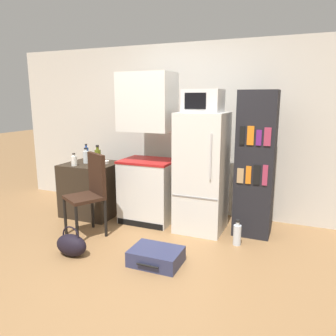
# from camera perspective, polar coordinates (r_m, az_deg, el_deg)

# --- Properties ---
(ground_plane) EXTENTS (24.00, 24.00, 0.00)m
(ground_plane) POSITION_cam_1_polar(r_m,az_deg,el_deg) (3.39, -7.18, -17.48)
(ground_plane) COLOR olive
(wall_back) EXTENTS (6.40, 0.10, 2.42)m
(wall_back) POSITION_cam_1_polar(r_m,az_deg,el_deg) (4.74, 6.73, 6.51)
(wall_back) COLOR beige
(wall_back) RESTS_ON ground_plane
(side_table) EXTENTS (0.73, 0.68, 0.75)m
(side_table) POSITION_cam_1_polar(r_m,az_deg,el_deg) (4.88, -13.02, -3.54)
(side_table) COLOR #2D2319
(side_table) RESTS_ON ground_plane
(kitchen_hutch) EXTENTS (0.70, 0.55, 1.98)m
(kitchen_hutch) POSITION_cam_1_polar(r_m,az_deg,el_deg) (4.37, -3.51, 2.40)
(kitchen_hutch) COLOR silver
(kitchen_hutch) RESTS_ON ground_plane
(refrigerator) EXTENTS (0.59, 0.60, 1.50)m
(refrigerator) POSITION_cam_1_polar(r_m,az_deg,el_deg) (4.12, 5.90, -0.82)
(refrigerator) COLOR silver
(refrigerator) RESTS_ON ground_plane
(microwave) EXTENTS (0.44, 0.39, 0.27)m
(microwave) POSITION_cam_1_polar(r_m,az_deg,el_deg) (4.02, 6.16, 11.56)
(microwave) COLOR silver
(microwave) RESTS_ON refrigerator
(bookshelf) EXTENTS (0.44, 0.37, 1.76)m
(bookshelf) POSITION_cam_1_polar(r_m,az_deg,el_deg) (4.07, 14.95, 0.55)
(bookshelf) COLOR black
(bookshelf) RESTS_ON ground_plane
(bottle_blue_soda) EXTENTS (0.06, 0.06, 0.25)m
(bottle_blue_soda) POSITION_cam_1_polar(r_m,az_deg,el_deg) (5.03, -14.02, 2.47)
(bottle_blue_soda) COLOR #1E47A3
(bottle_blue_soda) RESTS_ON side_table
(bottle_milk_white) EXTENTS (0.08, 0.08, 0.17)m
(bottle_milk_white) POSITION_cam_1_polar(r_m,az_deg,el_deg) (4.67, -16.04, 1.27)
(bottle_milk_white) COLOR white
(bottle_milk_white) RESTS_ON side_table
(bottle_olive_oil) EXTENTS (0.08, 0.08, 0.30)m
(bottle_olive_oil) POSITION_cam_1_polar(r_m,az_deg,el_deg) (4.51, -12.11, 1.76)
(bottle_olive_oil) COLOR #566619
(bottle_olive_oil) RESTS_ON side_table
(bottle_clear_short) EXTENTS (0.08, 0.08, 0.22)m
(bottle_clear_short) POSITION_cam_1_polar(r_m,az_deg,el_deg) (4.82, -14.08, 1.93)
(bottle_clear_short) COLOR silver
(bottle_clear_short) RESTS_ON side_table
(bowl) EXTENTS (0.14, 0.14, 0.04)m
(bowl) POSITION_cam_1_polar(r_m,az_deg,el_deg) (4.75, -11.04, 1.02)
(bowl) COLOR silver
(bowl) RESTS_ON side_table
(chair) EXTENTS (0.55, 0.55, 1.01)m
(chair) POSITION_cam_1_polar(r_m,az_deg,el_deg) (4.11, -13.29, -3.37)
(chair) COLOR black
(chair) RESTS_ON ground_plane
(suitcase_large_flat) EXTENTS (0.52, 0.41, 0.16)m
(suitcase_large_flat) POSITION_cam_1_polar(r_m,az_deg,el_deg) (3.47, -2.09, -15.13)
(suitcase_large_flat) COLOR navy
(suitcase_large_flat) RESTS_ON ground_plane
(handbag) EXTENTS (0.36, 0.20, 0.33)m
(handbag) POSITION_cam_1_polar(r_m,az_deg,el_deg) (3.75, -16.47, -12.70)
(handbag) COLOR black
(handbag) RESTS_ON ground_plane
(water_bottle_front) EXTENTS (0.09, 0.09, 0.30)m
(water_bottle_front) POSITION_cam_1_polar(r_m,az_deg,el_deg) (3.93, 11.95, -11.23)
(water_bottle_front) COLOR silver
(water_bottle_front) RESTS_ON ground_plane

